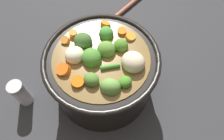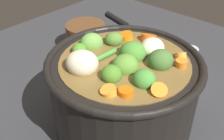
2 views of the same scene
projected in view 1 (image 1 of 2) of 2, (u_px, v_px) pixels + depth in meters
name	position (u px, v px, depth m)	size (l,w,h in m)	color
ground_plane	(104.00, 87.00, 0.57)	(1.10, 1.10, 0.00)	#2D2D30
cooking_pot	(102.00, 72.00, 0.50)	(0.26, 0.26, 0.18)	black
salt_shaker	(21.00, 93.00, 0.51)	(0.04, 0.04, 0.09)	silver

